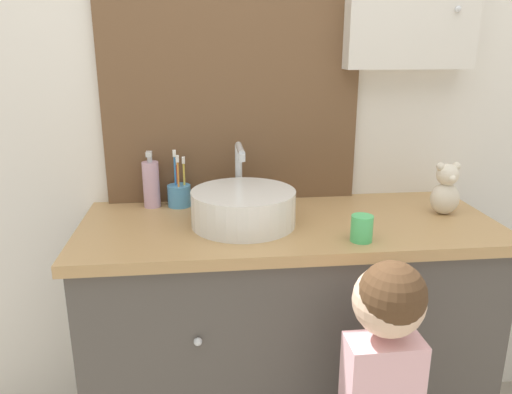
# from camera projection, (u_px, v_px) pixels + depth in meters

# --- Properties ---
(wall_back) EXTENTS (3.20, 0.18, 2.50)m
(wall_back) POSITION_uv_depth(u_px,v_px,m) (282.00, 90.00, 1.76)
(wall_back) COLOR silver
(wall_back) RESTS_ON ground_plane
(vanity_counter) EXTENTS (1.32, 0.54, 0.90)m
(vanity_counter) POSITION_uv_depth(u_px,v_px,m) (286.00, 343.00, 1.72)
(vanity_counter) COLOR #4C4742
(vanity_counter) RESTS_ON ground_plane
(sink_basin) EXTENTS (0.32, 0.37, 0.23)m
(sink_basin) POSITION_uv_depth(u_px,v_px,m) (244.00, 206.00, 1.55)
(sink_basin) COLOR white
(sink_basin) RESTS_ON vanity_counter
(toothbrush_holder) EXTENTS (0.08, 0.08, 0.20)m
(toothbrush_holder) POSITION_uv_depth(u_px,v_px,m) (179.00, 194.00, 1.73)
(toothbrush_holder) COLOR #4C93C6
(toothbrush_holder) RESTS_ON vanity_counter
(soap_dispenser) EXTENTS (0.06, 0.06, 0.20)m
(soap_dispenser) POSITION_uv_depth(u_px,v_px,m) (151.00, 184.00, 1.71)
(soap_dispenser) COLOR #CCA3BC
(soap_dispenser) RESTS_ON vanity_counter
(child_figure) EXTENTS (0.19, 0.46, 0.96)m
(child_figure) POSITION_uv_depth(u_px,v_px,m) (382.00, 388.00, 1.27)
(child_figure) COLOR slate
(child_figure) RESTS_ON ground_plane
(teddy_bear) EXTENTS (0.10, 0.08, 0.18)m
(teddy_bear) POSITION_uv_depth(u_px,v_px,m) (446.00, 190.00, 1.64)
(teddy_bear) COLOR beige
(teddy_bear) RESTS_ON vanity_counter
(drinking_cup) EXTENTS (0.06, 0.06, 0.08)m
(drinking_cup) POSITION_uv_depth(u_px,v_px,m) (362.00, 228.00, 1.42)
(drinking_cup) COLOR #4CC670
(drinking_cup) RESTS_ON vanity_counter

